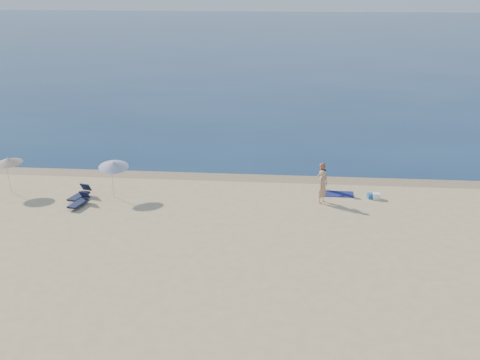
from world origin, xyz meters
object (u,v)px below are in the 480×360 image
at_px(person_right, 322,177).
at_px(umbrella_near, 113,165).
at_px(person_left, 323,187).
at_px(blue_cooler, 371,196).

bearing_deg(person_right, umbrella_near, -79.04).
distance_m(person_left, umbrella_near, 11.24).
distance_m(person_right, blue_cooler, 2.93).
xyz_separation_m(person_right, umbrella_near, (-11.22, -2.03, 1.02)).
bearing_deg(person_left, blue_cooler, -39.38).
xyz_separation_m(person_right, blue_cooler, (2.64, -1.09, -0.64)).
height_order(person_left, person_right, person_left).
height_order(person_right, umbrella_near, umbrella_near).
relative_size(person_left, person_right, 1.15).
bearing_deg(blue_cooler, person_right, 140.02).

